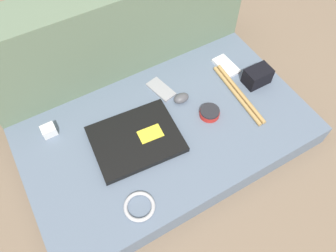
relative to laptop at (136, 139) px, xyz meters
The scene contains 12 objects.
ground_plane 0.18m from the laptop, ahead, with size 8.00×8.00×0.00m, color #7A6651.
couch_seat 0.15m from the laptop, ahead, with size 1.12×0.64×0.10m.
couch_backrest 0.45m from the laptop, 71.98° to the left, with size 1.12×0.20×0.48m.
laptop is the anchor object (origin of this frame).
computer_mouse 0.26m from the laptop, 17.56° to the left, with size 0.07×0.04×0.04m.
speaker_puck 0.31m from the laptop, ahead, with size 0.08×0.08×0.03m.
phone_silver 0.27m from the laptop, 39.92° to the left, with size 0.09×0.14×0.01m.
phone_black 0.54m from the laptop, 15.24° to the left, with size 0.07×0.13×0.01m.
camera_pouch 0.58m from the laptop, ahead, with size 0.11×0.07×0.07m.
charger_brick 0.34m from the laptop, 144.18° to the left, with size 0.05×0.05×0.04m.
cable_coil 0.26m from the laptop, 114.44° to the right, with size 0.11×0.11×0.01m.
drumstick_pair 0.47m from the laptop, ahead, with size 0.06×0.34×0.02m.
Camera 1 is at (-0.35, -0.60, 1.18)m, focal length 35.00 mm.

